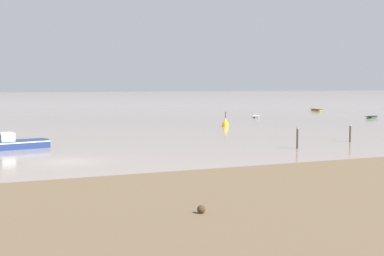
{
  "coord_description": "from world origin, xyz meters",
  "views": [
    {
      "loc": [
        -7.54,
        -41.29,
        5.93
      ],
      "look_at": [
        19.79,
        21.5,
        0.38
      ],
      "focal_mm": 49.97,
      "sensor_mm": 36.0,
      "label": 1
    }
  ],
  "objects": [
    {
      "name": "motorboat_moored_1",
      "position": [
        -3.49,
        10.36,
        0.35
      ],
      "size": [
        6.39,
        3.32,
        2.32
      ],
      "rotation": [
        0.0,
        0.0,
        3.35
      ],
      "color": "navy",
      "rests_on": "ground"
    },
    {
      "name": "rowboat_moored_2",
      "position": [
        59.48,
        32.66,
        0.15
      ],
      "size": [
        3.66,
        2.5,
        0.55
      ],
      "rotation": [
        0.0,
        0.0,
        0.42
      ],
      "color": "#23602D",
      "rests_on": "ground"
    },
    {
      "name": "ground_plane",
      "position": [
        0.0,
        0.0,
        0.0
      ],
      "size": [
        800.0,
        800.0,
        0.0
      ],
      "primitive_type": "plane",
      "color": "gray"
    },
    {
      "name": "rowboat_moored_6",
      "position": [
        66.56,
        58.34,
        0.17
      ],
      "size": [
        1.95,
        4.23,
        0.64
      ],
      "rotation": [
        0.0,
        0.0,
        1.43
      ],
      "color": "gold",
      "rests_on": "ground"
    },
    {
      "name": "mooring_post_right",
      "position": [
        29.46,
        2.63,
        0.85
      ],
      "size": [
        0.22,
        0.22,
        1.99
      ],
      "color": "#3A3323",
      "rests_on": "ground"
    },
    {
      "name": "channel_buoy",
      "position": [
        27.06,
        26.29,
        0.46
      ],
      "size": [
        0.9,
        0.9,
        2.3
      ],
      "color": "gold",
      "rests_on": "ground"
    },
    {
      "name": "mooring_post_left",
      "position": [
        21.23,
        0.17,
        0.93
      ],
      "size": [
        0.22,
        0.22,
        2.19
      ],
      "color": "#3C3323",
      "rests_on": "ground"
    },
    {
      "name": "tidal_rock_left",
      "position": [
        2.24,
        -19.85,
        0.36
      ],
      "size": [
        0.38,
        0.38,
        0.38
      ],
      "primitive_type": "sphere",
      "color": "#402F1E",
      "rests_on": "mudflat_shore"
    },
    {
      "name": "mudflat_shore",
      "position": [
        1.8,
        -23.4,
        0.08
      ],
      "size": [
        341.22,
        29.94,
        0.17
      ],
      "primitive_type": "cube",
      "color": "brown",
      "rests_on": "ground"
    },
    {
      "name": "rowboat_moored_4",
      "position": [
        41.65,
        42.6,
        0.13
      ],
      "size": [
        2.62,
        3.21,
        0.5
      ],
      "rotation": [
        0.0,
        0.0,
        0.99
      ],
      "color": "gray",
      "rests_on": "ground"
    }
  ]
}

